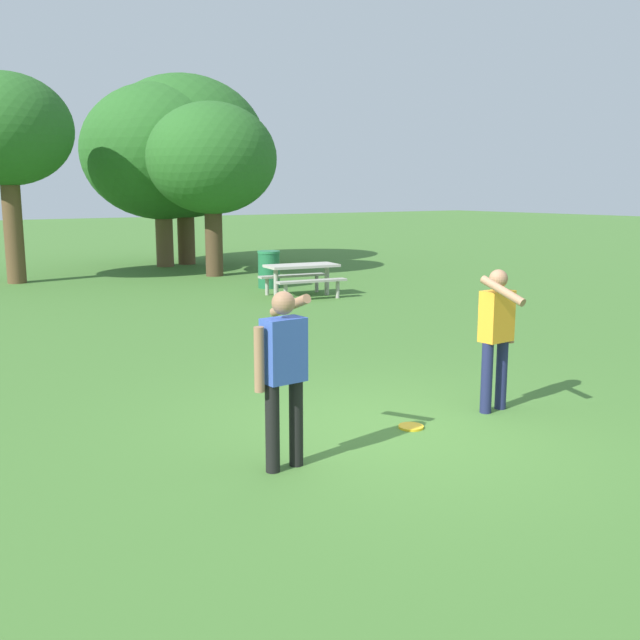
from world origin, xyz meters
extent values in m
plane|color=#447530|center=(0.00, 0.00, 0.00)|extent=(120.00, 120.00, 0.00)
cylinder|color=#1E234C|center=(1.57, -0.13, 0.41)|extent=(0.13, 0.13, 0.82)
cylinder|color=#1E234C|center=(1.31, -0.15, 0.41)|extent=(0.13, 0.13, 0.82)
cube|color=orange|center=(1.44, -0.14, 1.11)|extent=(0.39, 0.24, 0.58)
sphere|color=#9E7051|center=(1.44, -0.14, 1.53)|extent=(0.21, 0.21, 0.21)
cylinder|color=#9E7051|center=(1.70, -0.12, 1.06)|extent=(0.09, 0.09, 0.58)
cylinder|color=#9E7051|center=(1.20, -0.43, 1.45)|extent=(0.12, 0.58, 0.28)
cylinder|color=black|center=(-1.60, -0.32, 0.41)|extent=(0.13, 0.13, 0.82)
cylinder|color=black|center=(-1.34, -0.30, 0.41)|extent=(0.13, 0.13, 0.82)
cube|color=#3856B7|center=(-1.47, -0.31, 1.11)|extent=(0.39, 0.24, 0.58)
sphere|color=#9E7051|center=(-1.47, -0.31, 1.53)|extent=(0.21, 0.21, 0.21)
cylinder|color=#9E7051|center=(-1.73, -0.32, 1.06)|extent=(0.09, 0.09, 0.58)
cylinder|color=#9E7051|center=(-1.23, -0.02, 1.45)|extent=(0.12, 0.58, 0.28)
cylinder|color=yellow|center=(0.25, -0.09, 0.01)|extent=(0.27, 0.27, 0.03)
cube|color=#B2ADA3|center=(4.51, 8.76, 0.74)|extent=(1.79, 1.00, 0.06)
cube|color=#A49F96|center=(4.42, 8.19, 0.44)|extent=(1.72, 0.51, 0.05)
cube|color=#A49F96|center=(4.59, 9.33, 0.44)|extent=(1.72, 0.51, 0.05)
cylinder|color=#A49F96|center=(3.85, 8.86, 0.35)|extent=(0.11, 0.11, 0.71)
cylinder|color=#A49F96|center=(3.76, 8.29, 0.21)|extent=(0.09, 0.09, 0.41)
cylinder|color=#A49F96|center=(3.94, 9.43, 0.21)|extent=(0.09, 0.09, 0.41)
cylinder|color=#A49F96|center=(5.16, 8.66, 0.35)|extent=(0.11, 0.11, 0.71)
cylinder|color=#A49F96|center=(5.08, 8.09, 0.21)|extent=(0.09, 0.09, 0.41)
cylinder|color=#A49F96|center=(5.25, 9.24, 0.21)|extent=(0.09, 0.09, 0.41)
cylinder|color=#1E663D|center=(4.66, 10.58, 0.45)|extent=(0.56, 0.56, 0.90)
cylinder|color=#287A4B|center=(4.66, 10.58, 0.93)|extent=(0.59, 0.59, 0.06)
cylinder|color=brown|center=(-0.57, 15.29, 1.57)|extent=(0.50, 0.50, 3.14)
ellipsoid|color=#286023|center=(-0.57, 15.29, 4.09)|extent=(3.47, 3.47, 2.95)
cylinder|color=brown|center=(4.48, 17.15, 1.16)|extent=(0.57, 0.57, 2.32)
ellipsoid|color=#286023|center=(4.48, 17.15, 3.73)|extent=(5.13, 5.13, 4.36)
cylinder|color=#4C3823|center=(4.65, 13.78, 1.19)|extent=(0.51, 0.51, 2.37)
ellipsoid|color=#286023|center=(4.65, 13.78, 3.41)|extent=(3.75, 3.75, 3.19)
cylinder|color=brown|center=(5.40, 17.49, 1.20)|extent=(0.58, 0.58, 2.41)
ellipsoid|color=#286023|center=(5.40, 17.49, 3.93)|extent=(5.53, 5.53, 4.70)
camera|label=1|loc=(-4.73, -5.73, 2.52)|focal=40.84mm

